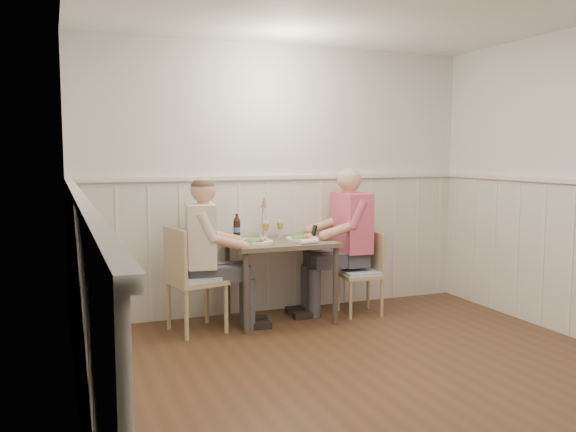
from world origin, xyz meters
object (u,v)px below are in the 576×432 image
object	(u,v)px
dining_table	(280,251)
chair_right	(365,270)
chair_left	(191,276)
beer_bottle	(237,228)
grass_vase	(261,219)
man_in_pink	(347,251)
diner_cream	(206,265)

from	to	relation	value
dining_table	chair_right	distance (m)	0.88
chair_left	beer_bottle	bearing A→B (deg)	30.72
dining_table	grass_vase	xyz separation A→B (m)	(-0.10, 0.25, 0.28)
chair_right	man_in_pink	xyz separation A→B (m)	(-0.12, 0.13, 0.17)
chair_right	beer_bottle	world-z (taller)	beer_bottle
chair_left	diner_cream	xyz separation A→B (m)	(0.14, 0.04, 0.08)
chair_right	man_in_pink	bearing A→B (deg)	133.27
diner_cream	beer_bottle	size ratio (longest dim) A/B	5.63
dining_table	chair_right	world-z (taller)	chair_right
man_in_pink	beer_bottle	world-z (taller)	man_in_pink
dining_table	beer_bottle	bearing A→B (deg)	147.74
chair_right	man_in_pink	world-z (taller)	man_in_pink
dining_table	beer_bottle	xyz separation A→B (m)	(-0.35, 0.22, 0.21)
diner_cream	grass_vase	size ratio (longest dim) A/B	3.36
man_in_pink	grass_vase	bearing A→B (deg)	167.18
man_in_pink	beer_bottle	size ratio (longest dim) A/B	5.89
chair_left	beer_bottle	distance (m)	0.69
man_in_pink	diner_cream	distance (m)	1.44
chair_left	man_in_pink	size ratio (longest dim) A/B	0.64
diner_cream	chair_left	bearing A→B (deg)	-163.98
man_in_pink	chair_left	bearing A→B (deg)	-174.90
dining_table	man_in_pink	xyz separation A→B (m)	(0.72, 0.06, -0.05)
beer_bottle	man_in_pink	bearing A→B (deg)	-8.55
beer_bottle	grass_vase	world-z (taller)	grass_vase
man_in_pink	diner_cream	xyz separation A→B (m)	(-1.44, -0.10, -0.03)
chair_right	grass_vase	size ratio (longest dim) A/B	1.94
chair_right	grass_vase	bearing A→B (deg)	161.37
dining_table	chair_right	bearing A→B (deg)	-4.86
beer_bottle	grass_vase	bearing A→B (deg)	5.91
dining_table	man_in_pink	distance (m)	0.73
chair_right	man_in_pink	distance (m)	0.25
chair_right	beer_bottle	size ratio (longest dim) A/B	3.25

